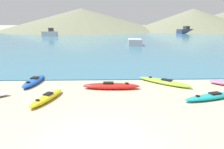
{
  "coord_description": "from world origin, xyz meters",
  "views": [
    {
      "loc": [
        0.24,
        -6.42,
        3.89
      ],
      "look_at": [
        0.65,
        7.35,
        0.5
      ],
      "focal_mm": 35.0,
      "sensor_mm": 36.0,
      "label": 1
    }
  ],
  "objects_px": {
    "moored_boat_1": "(185,31)",
    "moored_boat_2": "(50,33)",
    "kayak_on_sand_7": "(164,82)",
    "moored_boat_3": "(135,42)",
    "kayak_on_sand_4": "(47,98)",
    "kayak_on_sand_2": "(111,86)",
    "kayak_on_sand_5": "(212,96)",
    "kayak_on_sand_1": "(34,81)"
  },
  "relations": [
    {
      "from": "moored_boat_1",
      "to": "moored_boat_2",
      "type": "bearing_deg",
      "value": -163.44
    },
    {
      "from": "kayak_on_sand_7",
      "to": "moored_boat_3",
      "type": "distance_m",
      "value": 21.89
    },
    {
      "from": "kayak_on_sand_4",
      "to": "kayak_on_sand_2",
      "type": "bearing_deg",
      "value": 29.04
    },
    {
      "from": "kayak_on_sand_5",
      "to": "moored_boat_1",
      "type": "xyz_separation_m",
      "value": [
        19.68,
        58.74,
        0.71
      ]
    },
    {
      "from": "kayak_on_sand_4",
      "to": "moored_boat_3",
      "type": "bearing_deg",
      "value": 72.72
    },
    {
      "from": "kayak_on_sand_1",
      "to": "moored_boat_2",
      "type": "relative_size",
      "value": 0.77
    },
    {
      "from": "kayak_on_sand_2",
      "to": "kayak_on_sand_4",
      "type": "relative_size",
      "value": 1.19
    },
    {
      "from": "kayak_on_sand_5",
      "to": "moored_boat_2",
      "type": "bearing_deg",
      "value": 112.75
    },
    {
      "from": "moored_boat_2",
      "to": "moored_boat_3",
      "type": "xyz_separation_m",
      "value": [
        18.98,
        -22.37,
        -0.22
      ]
    },
    {
      "from": "kayak_on_sand_4",
      "to": "kayak_on_sand_7",
      "type": "xyz_separation_m",
      "value": [
        6.66,
        2.76,
        -0.01
      ]
    },
    {
      "from": "kayak_on_sand_4",
      "to": "kayak_on_sand_5",
      "type": "height_order",
      "value": "kayak_on_sand_4"
    },
    {
      "from": "moored_boat_1",
      "to": "moored_boat_2",
      "type": "relative_size",
      "value": 1.47
    },
    {
      "from": "moored_boat_1",
      "to": "moored_boat_3",
      "type": "distance_m",
      "value": 39.73
    },
    {
      "from": "kayak_on_sand_7",
      "to": "kayak_on_sand_4",
      "type": "bearing_deg",
      "value": -157.49
    },
    {
      "from": "kayak_on_sand_7",
      "to": "moored_boat_1",
      "type": "relative_size",
      "value": 0.53
    },
    {
      "from": "kayak_on_sand_2",
      "to": "kayak_on_sand_4",
      "type": "xyz_separation_m",
      "value": [
        -3.28,
        -1.82,
        -0.03
      ]
    },
    {
      "from": "kayak_on_sand_1",
      "to": "kayak_on_sand_5",
      "type": "height_order",
      "value": "kayak_on_sand_1"
    },
    {
      "from": "kayak_on_sand_2",
      "to": "moored_boat_3",
      "type": "distance_m",
      "value": 23.21
    },
    {
      "from": "kayak_on_sand_5",
      "to": "kayak_on_sand_7",
      "type": "height_order",
      "value": "kayak_on_sand_7"
    },
    {
      "from": "kayak_on_sand_5",
      "to": "moored_boat_1",
      "type": "height_order",
      "value": "moored_boat_1"
    },
    {
      "from": "kayak_on_sand_1",
      "to": "moored_boat_2",
      "type": "bearing_deg",
      "value": 102.48
    },
    {
      "from": "kayak_on_sand_4",
      "to": "moored_boat_2",
      "type": "bearing_deg",
      "value": 103.55
    },
    {
      "from": "moored_boat_1",
      "to": "kayak_on_sand_7",
      "type": "bearing_deg",
      "value": -110.95
    },
    {
      "from": "moored_boat_1",
      "to": "kayak_on_sand_2",
      "type": "bearing_deg",
      "value": -113.55
    },
    {
      "from": "kayak_on_sand_5",
      "to": "kayak_on_sand_7",
      "type": "relative_size",
      "value": 1.08
    },
    {
      "from": "moored_boat_1",
      "to": "moored_boat_3",
      "type": "relative_size",
      "value": 1.63
    },
    {
      "from": "kayak_on_sand_4",
      "to": "kayak_on_sand_7",
      "type": "distance_m",
      "value": 7.2
    },
    {
      "from": "kayak_on_sand_1",
      "to": "kayak_on_sand_7",
      "type": "height_order",
      "value": "kayak_on_sand_1"
    },
    {
      "from": "kayak_on_sand_4",
      "to": "kayak_on_sand_5",
      "type": "xyz_separation_m",
      "value": [
        8.39,
        -0.04,
        -0.01
      ]
    },
    {
      "from": "kayak_on_sand_1",
      "to": "kayak_on_sand_2",
      "type": "xyz_separation_m",
      "value": [
        4.9,
        -1.28,
        0.01
      ]
    },
    {
      "from": "moored_boat_3",
      "to": "moored_boat_1",
      "type": "bearing_deg",
      "value": 59.08
    },
    {
      "from": "kayak_on_sand_1",
      "to": "kayak_on_sand_4",
      "type": "xyz_separation_m",
      "value": [
        1.61,
        -3.1,
        -0.02
      ]
    },
    {
      "from": "kayak_on_sand_2",
      "to": "kayak_on_sand_7",
      "type": "distance_m",
      "value": 3.5
    },
    {
      "from": "kayak_on_sand_1",
      "to": "moored_boat_3",
      "type": "distance_m",
      "value": 23.43
    },
    {
      "from": "kayak_on_sand_7",
      "to": "kayak_on_sand_5",
      "type": "bearing_deg",
      "value": -58.14
    },
    {
      "from": "moored_boat_3",
      "to": "moored_boat_2",
      "type": "bearing_deg",
      "value": 130.32
    },
    {
      "from": "kayak_on_sand_1",
      "to": "moored_boat_2",
      "type": "height_order",
      "value": "moored_boat_2"
    },
    {
      "from": "kayak_on_sand_1",
      "to": "kayak_on_sand_2",
      "type": "distance_m",
      "value": 5.06
    },
    {
      "from": "kayak_on_sand_1",
      "to": "moored_boat_1",
      "type": "height_order",
      "value": "moored_boat_1"
    },
    {
      "from": "kayak_on_sand_2",
      "to": "kayak_on_sand_5",
      "type": "xyz_separation_m",
      "value": [
        5.11,
        -1.86,
        -0.04
      ]
    },
    {
      "from": "kayak_on_sand_5",
      "to": "moored_boat_2",
      "type": "distance_m",
      "value": 50.99
    },
    {
      "from": "kayak_on_sand_7",
      "to": "moored_boat_1",
      "type": "distance_m",
      "value": 59.91
    }
  ]
}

